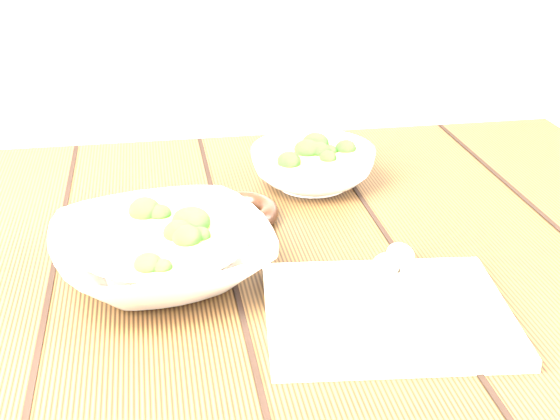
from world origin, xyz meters
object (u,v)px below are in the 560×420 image
Objects in this scene: napkin at (387,313)px; soup_bowl_back at (313,165)px; table at (244,329)px; soup_bowl_front at (162,252)px; trivet at (240,213)px.

soup_bowl_back is at bearing 96.41° from napkin.
napkin is at bearing -56.52° from table.
napkin is (0.22, -0.13, -0.02)m from soup_bowl_front.
soup_bowl_back is 1.96× the size of trivet.
soup_bowl_front is 0.32m from soup_bowl_back.
soup_bowl_back is 0.16m from trivet.
table is 0.26m from soup_bowl_back.
soup_bowl_front is (-0.10, -0.06, 0.15)m from table.
soup_bowl_front reaches higher than table.
soup_bowl_back is 0.36m from napkin.
table is 0.15m from trivet.
soup_bowl_back is at bearing 54.04° from table.
soup_bowl_back reaches higher than napkin.
trivet is (0.01, 0.07, 0.13)m from table.
table is 11.96× the size of trivet.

